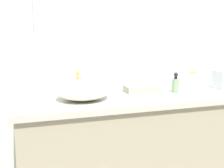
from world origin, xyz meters
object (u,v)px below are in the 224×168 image
(lotion_bottle, at_px, (192,80))
(soap_dispenser, at_px, (175,84))
(sink_basin, at_px, (83,90))
(folded_hand_towel, at_px, (142,89))
(tissue_box, at_px, (224,79))

(lotion_bottle, bearing_deg, soap_dispenser, -148.18)
(soap_dispenser, distance_m, lotion_bottle, 0.24)
(sink_basin, height_order, folded_hand_towel, sink_basin)
(sink_basin, relative_size, lotion_bottle, 2.79)
(tissue_box, bearing_deg, folded_hand_towel, 173.17)
(soap_dispenser, relative_size, folded_hand_towel, 0.59)
(sink_basin, bearing_deg, lotion_bottle, 9.44)
(folded_hand_towel, bearing_deg, soap_dispenser, -21.43)
(sink_basin, relative_size, tissue_box, 1.90)
(sink_basin, relative_size, folded_hand_towel, 1.41)
(soap_dispenser, height_order, folded_hand_towel, soap_dispenser)
(lotion_bottle, xyz_separation_m, tissue_box, (0.17, -0.12, 0.02))
(sink_basin, xyz_separation_m, lotion_bottle, (0.82, 0.14, -0.01))
(folded_hand_towel, bearing_deg, tissue_box, -6.83)
(sink_basin, distance_m, soap_dispenser, 0.61)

